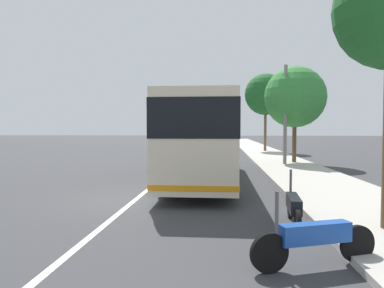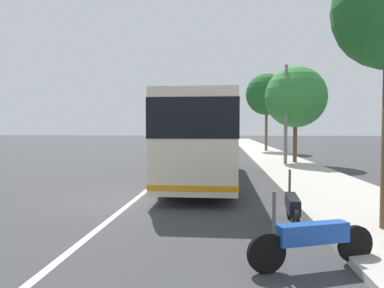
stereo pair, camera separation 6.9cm
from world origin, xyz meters
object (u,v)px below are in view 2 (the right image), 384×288
object	(u,v)px
motorcycle_angled	(312,239)
car_ahead_same_lane	(172,145)
coach_bus	(204,135)
roadside_tree_far_block	(267,94)
motorcycle_nearest_curb	(292,207)
utility_pole	(286,116)
car_behind_bus	(191,140)
roadside_tree_mid_block	(296,97)

from	to	relation	value
motorcycle_angled	car_ahead_same_lane	bearing A→B (deg)	-96.47
motorcycle_angled	car_ahead_same_lane	xyz separation A→B (m)	(27.07, 6.37, 0.21)
coach_bus	motorcycle_angled	distance (m)	9.77
car_ahead_same_lane	roadside_tree_far_block	bearing A→B (deg)	94.84
car_ahead_same_lane	motorcycle_nearest_curb	bearing A→B (deg)	14.14
roadside_tree_far_block	utility_pole	xyz separation A→B (m)	(-12.69, 0.43, -2.56)
motorcycle_angled	car_behind_bus	xyz separation A→B (m)	(44.77, 6.20, 0.20)
roadside_tree_mid_block	motorcycle_angled	bearing A→B (deg)	169.28
roadside_tree_mid_block	roadside_tree_far_block	size ratio (longest dim) A/B	0.81
roadside_tree_mid_block	utility_pole	size ratio (longest dim) A/B	1.02
roadside_tree_mid_block	roadside_tree_far_block	xyz separation A→B (m)	(11.49, 0.37, 1.34)
car_behind_bus	roadside_tree_mid_block	distance (m)	30.03
car_behind_bus	motorcycle_nearest_curb	bearing A→B (deg)	6.37
motorcycle_angled	car_behind_bus	distance (m)	45.20
motorcycle_nearest_curb	utility_pole	size ratio (longest dim) A/B	0.35
coach_bus	roadside_tree_far_block	distance (m)	19.56
motorcycle_angled	utility_pole	world-z (taller)	utility_pole
motorcycle_nearest_curb	utility_pole	xyz separation A→B (m)	(12.91, -2.16, 2.57)
coach_bus	utility_pole	size ratio (longest dim) A/B	1.89
car_ahead_same_lane	roadside_tree_far_block	world-z (taller)	roadside_tree_far_block
coach_bus	motorcycle_nearest_curb	xyz separation A→B (m)	(-7.04, -2.41, -1.54)
roadside_tree_mid_block	coach_bus	bearing A→B (deg)	142.77
motorcycle_angled	car_ahead_same_lane	distance (m)	27.81
coach_bus	car_behind_bus	xyz separation A→B (m)	(35.39, 3.95, -1.31)
car_ahead_same_lane	roadside_tree_mid_block	bearing A→B (deg)	41.12
car_ahead_same_lane	roadside_tree_mid_block	distance (m)	14.67
motorcycle_nearest_curb	roadside_tree_far_block	distance (m)	26.24
motorcycle_nearest_curb	car_ahead_same_lane	xyz separation A→B (m)	(24.73, 6.52, 0.23)
utility_pole	car_behind_bus	bearing A→B (deg)	16.10
car_ahead_same_lane	roadside_tree_mid_block	size ratio (longest dim) A/B	0.67
roadside_tree_mid_block	utility_pole	world-z (taller)	roadside_tree_mid_block
car_ahead_same_lane	car_behind_bus	distance (m)	17.70
coach_bus	motorcycle_nearest_curb	world-z (taller)	coach_bus
roadside_tree_far_block	roadside_tree_mid_block	bearing A→B (deg)	-178.17
motorcycle_angled	utility_pole	size ratio (longest dim) A/B	0.35
roadside_tree_mid_block	utility_pole	xyz separation A→B (m)	(-1.20, 0.80, -1.22)
motorcycle_nearest_curb	roadside_tree_mid_block	world-z (taller)	roadside_tree_mid_block
utility_pole	motorcycle_nearest_curb	bearing A→B (deg)	170.51
motorcycle_nearest_curb	roadside_tree_far_block	bearing A→B (deg)	-0.49
motorcycle_nearest_curb	car_behind_bus	size ratio (longest dim) A/B	0.50
car_ahead_same_lane	car_behind_bus	size ratio (longest dim) A/B	0.98
car_behind_bus	roadside_tree_far_block	xyz separation A→B (m)	(-16.82, -8.95, 4.92)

